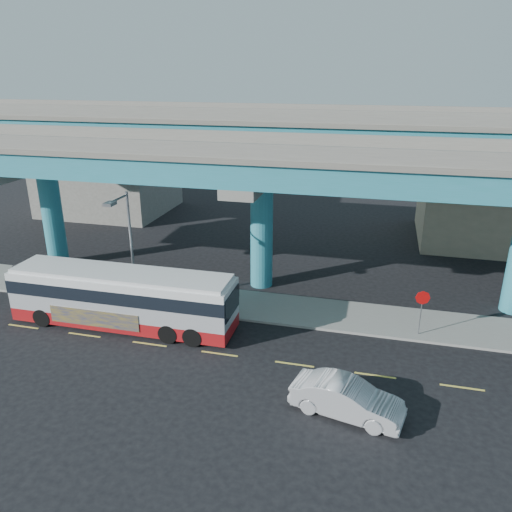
% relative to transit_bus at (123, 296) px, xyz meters
% --- Properties ---
extents(ground, '(120.00, 120.00, 0.00)m').
position_rel_transit_bus_xyz_m(ground, '(6.32, -1.35, -1.85)').
color(ground, black).
rests_on(ground, ground).
extents(sidewalk, '(70.00, 4.00, 0.15)m').
position_rel_transit_bus_xyz_m(sidewalk, '(6.32, 4.15, -1.78)').
color(sidewalk, gray).
rests_on(sidewalk, ground).
extents(lane_markings, '(58.00, 0.12, 0.01)m').
position_rel_transit_bus_xyz_m(lane_markings, '(6.32, -1.65, -1.84)').
color(lane_markings, '#D8C64C').
rests_on(lane_markings, ground).
extents(viaduct, '(52.00, 12.40, 11.70)m').
position_rel_transit_bus_xyz_m(viaduct, '(6.32, 7.75, 7.29)').
color(viaduct, teal).
rests_on(viaduct, ground).
extents(building_beige, '(14.00, 10.23, 7.00)m').
position_rel_transit_bus_xyz_m(building_beige, '(24.32, 21.63, 1.66)').
color(building_beige, tan).
rests_on(building_beige, ground).
extents(building_concrete, '(12.00, 10.00, 9.00)m').
position_rel_transit_bus_xyz_m(building_concrete, '(-13.68, 22.65, 2.65)').
color(building_concrete, gray).
rests_on(building_concrete, ground).
extents(transit_bus, '(13.18, 2.89, 3.38)m').
position_rel_transit_bus_xyz_m(transit_bus, '(0.00, 0.00, 0.00)').
color(transit_bus, maroon).
rests_on(transit_bus, ground).
extents(sedan, '(3.71, 5.54, 1.60)m').
position_rel_transit_bus_xyz_m(sedan, '(13.17, -4.94, -1.05)').
color(sedan, '#B5B6BA').
rests_on(sedan, ground).
extents(parked_car, '(3.05, 4.47, 1.32)m').
position_rel_transit_bus_xyz_m(parked_car, '(-8.92, 4.18, -1.04)').
color(parked_car, '#2F3034').
rests_on(parked_car, sidewalk).
extents(street_lamp, '(0.50, 2.37, 7.17)m').
position_rel_transit_bus_xyz_m(street_lamp, '(-0.63, 2.10, 3.00)').
color(street_lamp, gray).
rests_on(street_lamp, sidewalk).
extents(stop_sign, '(0.79, 0.13, 2.65)m').
position_rel_transit_bus_xyz_m(stop_sign, '(16.52, 2.82, 0.21)').
color(stop_sign, gray).
rests_on(stop_sign, sidewalk).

